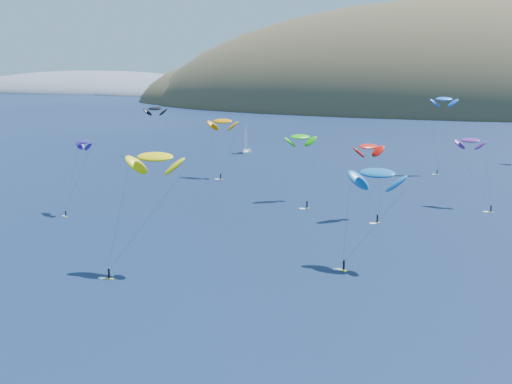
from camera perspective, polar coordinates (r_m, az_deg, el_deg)
name	(u,v)px	position (r m, az deg, el deg)	size (l,w,h in m)	color
ground	(134,380)	(92.02, -9.71, -14.63)	(2800.00, 2800.00, 0.00)	black
island	(503,121)	(636.80, 19.17, 5.40)	(730.00, 300.00, 210.00)	#3D3526
headland	(113,94)	(956.66, -11.39, 7.71)	(460.00, 250.00, 60.00)	slate
sailboat	(246,151)	(305.37, -0.83, 3.33)	(10.43, 9.38, 12.45)	white
kitesurfer_1	(223,121)	(240.35, -2.69, 5.68)	(10.45, 8.41, 21.82)	yellow
kitesurfer_2	(155,157)	(132.07, -8.09, 2.79)	(12.02, 11.52, 24.49)	yellow
kitesurfer_3	(300,137)	(199.98, 3.57, 4.41)	(10.79, 16.32, 20.41)	yellow
kitesurfer_4	(444,99)	(254.69, 14.82, 7.20)	(9.76, 6.51, 28.47)	yellow
kitesurfer_5	(377,173)	(135.95, 9.67, 1.49)	(12.00, 9.76, 21.11)	yellow
kitesurfer_6	(470,141)	(200.30, 16.77, 3.97)	(11.49, 10.73, 20.04)	yellow
kitesurfer_9	(369,147)	(177.78, 9.01, 3.60)	(8.73, 9.95, 20.47)	yellow
kitesurfer_10	(84,142)	(187.70, -13.61, 3.91)	(7.54, 10.27, 20.36)	yellow
kitesurfer_12	(155,109)	(297.27, -8.06, 6.61)	(11.98, 7.55, 22.17)	yellow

